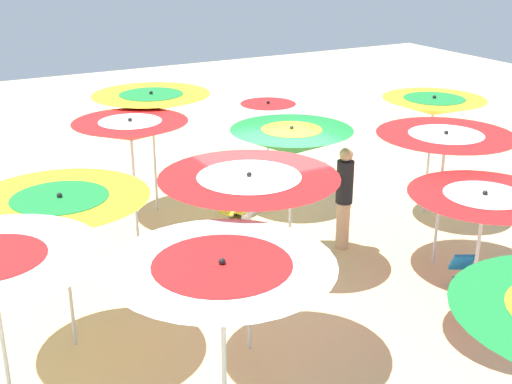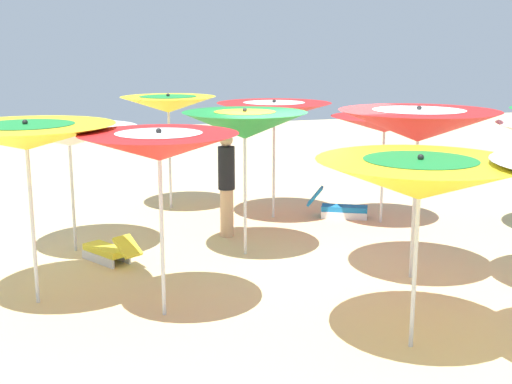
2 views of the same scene
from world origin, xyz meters
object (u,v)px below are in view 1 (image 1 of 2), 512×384
at_px(beach_umbrella_2, 445,144).
at_px(beach_umbrella_3, 433,106).
at_px(beach_umbrella_9, 61,213).
at_px(beach_umbrella_1, 484,205).
at_px(beach_umbrella_4, 222,283).
at_px(beach_umbrella_10, 131,131).
at_px(beach_umbrella_11, 152,102).
at_px(beachgoer_0, 344,196).
at_px(beach_umbrella_7, 268,111).
at_px(lounger_1, 470,289).
at_px(lounger_3, 244,206).
at_px(beach_umbrella_6, 291,142).
at_px(beach_umbrella_5, 249,193).

relative_size(beach_umbrella_2, beach_umbrella_3, 0.97).
bearing_deg(beach_umbrella_9, beach_umbrella_2, -94.54).
bearing_deg(beach_umbrella_1, beach_umbrella_4, 98.83).
xyz_separation_m(beach_umbrella_3, beach_umbrella_10, (1.19, 5.62, -0.01)).
distance_m(beach_umbrella_2, beach_umbrella_4, 5.76).
height_order(beach_umbrella_2, beach_umbrella_11, beach_umbrella_11).
bearing_deg(beachgoer_0, beach_umbrella_2, -70.33).
bearing_deg(beach_umbrella_7, beach_umbrella_9, 124.51).
xyz_separation_m(beach_umbrella_2, beach_umbrella_7, (3.90, 1.05, -0.19)).
xyz_separation_m(lounger_1, lounger_3, (4.68, 1.44, -0.01)).
bearing_deg(beach_umbrella_4, beach_umbrella_11, -15.22).
relative_size(lounger_3, beachgoer_0, 0.64).
relative_size(beach_umbrella_9, lounger_1, 1.87).
distance_m(beach_umbrella_9, beach_umbrella_11, 4.90).
xyz_separation_m(lounger_1, beachgoer_0, (2.51, 0.59, 0.79)).
bearing_deg(beach_umbrella_1, beachgoer_0, -0.14).
height_order(beach_umbrella_3, beachgoer_0, beach_umbrella_3).
distance_m(beach_umbrella_7, lounger_3, 1.98).
height_order(beach_umbrella_11, lounger_1, beach_umbrella_11).
relative_size(beach_umbrella_6, lounger_3, 2.02).
bearing_deg(beachgoer_0, lounger_3, 91.73).
relative_size(beach_umbrella_1, beach_umbrella_4, 0.88).
bearing_deg(beach_umbrella_9, beach_umbrella_1, -114.91).
bearing_deg(beach_umbrella_1, beach_umbrella_11, 19.49).
height_order(beach_umbrella_2, beach_umbrella_10, beach_umbrella_10).
bearing_deg(beach_umbrella_2, beach_umbrella_3, -37.60).
bearing_deg(beach_umbrella_9, beach_umbrella_10, -35.60).
bearing_deg(beachgoer_0, beach_umbrella_10, 132.08).
height_order(beach_umbrella_9, lounger_1, beach_umbrella_9).
distance_m(beach_umbrella_3, beach_umbrella_5, 5.93).
distance_m(beach_umbrella_4, beach_umbrella_7, 7.62).
distance_m(beach_umbrella_9, lounger_1, 6.13).
bearing_deg(lounger_3, beach_umbrella_6, -126.16).
height_order(lounger_1, beachgoer_0, beachgoer_0).
relative_size(beach_umbrella_7, beachgoer_0, 1.18).
relative_size(beach_umbrella_11, lounger_1, 2.01).
bearing_deg(beach_umbrella_5, beach_umbrella_11, -7.40).
bearing_deg(beach_umbrella_10, beach_umbrella_9, 144.40).
relative_size(beach_umbrella_3, lounger_3, 2.03).
height_order(beach_umbrella_3, beach_umbrella_6, beach_umbrella_3).
height_order(beach_umbrella_5, beach_umbrella_7, beach_umbrella_5).
relative_size(beach_umbrella_6, beach_umbrella_10, 1.00).
bearing_deg(beach_umbrella_2, beach_umbrella_5, 100.71).
distance_m(beach_umbrella_2, beach_umbrella_10, 5.18).
height_order(beach_umbrella_1, beach_umbrella_2, beach_umbrella_2).
relative_size(beach_umbrella_2, beach_umbrella_6, 0.98).
bearing_deg(beach_umbrella_5, beach_umbrella_2, -79.29).
bearing_deg(beach_umbrella_5, beach_umbrella_4, 144.90).
distance_m(beach_umbrella_2, lounger_3, 4.35).
xyz_separation_m(beach_umbrella_9, beach_umbrella_11, (4.05, -2.75, 0.28)).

